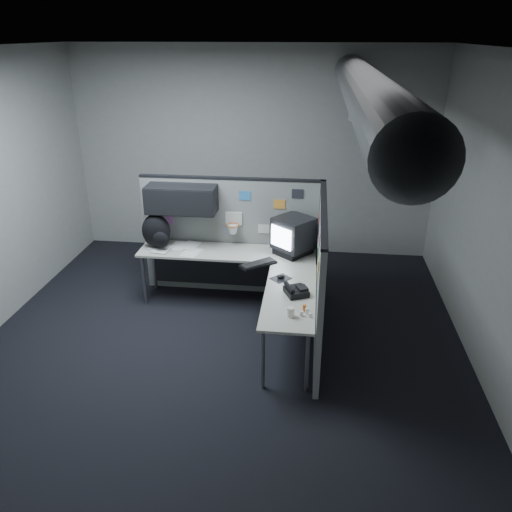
# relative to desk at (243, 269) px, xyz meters

# --- Properties ---
(room) EXTENTS (5.62, 5.62, 3.22)m
(room) POSITION_rel_desk_xyz_m (0.41, -0.70, 1.48)
(room) COLOR black
(room) RESTS_ON ground
(partition_back) EXTENTS (2.44, 0.42, 1.63)m
(partition_back) POSITION_rel_desk_xyz_m (-0.40, 0.53, 0.38)
(partition_back) COLOR gray
(partition_back) RESTS_ON ground
(partition_right) EXTENTS (0.07, 2.23, 1.63)m
(partition_right) POSITION_rel_desk_xyz_m (0.95, -0.49, 0.21)
(partition_right) COLOR gray
(partition_right) RESTS_ON ground
(desk) EXTENTS (2.31, 2.11, 0.73)m
(desk) POSITION_rel_desk_xyz_m (0.00, 0.00, 0.00)
(desk) COLOR #B3B0A1
(desk) RESTS_ON ground
(monitor) EXTENTS (0.60, 0.60, 0.48)m
(monitor) POSITION_rel_desk_xyz_m (0.61, 0.31, 0.37)
(monitor) COLOR black
(monitor) RESTS_ON desk
(keyboard) EXTENTS (0.46, 0.42, 0.04)m
(keyboard) POSITION_rel_desk_xyz_m (0.21, -0.11, 0.14)
(keyboard) COLOR black
(keyboard) RESTS_ON desk
(mouse) EXTENTS (0.27, 0.27, 0.05)m
(mouse) POSITION_rel_desk_xyz_m (0.51, -0.43, 0.13)
(mouse) COLOR black
(mouse) RESTS_ON desk
(phone) EXTENTS (0.30, 0.31, 0.11)m
(phone) POSITION_rel_desk_xyz_m (0.70, -0.78, 0.16)
(phone) COLOR black
(phone) RESTS_ON desk
(bottles) EXTENTS (0.12, 0.14, 0.07)m
(bottles) POSITION_rel_desk_xyz_m (0.81, -1.19, 0.15)
(bottles) COLOR silver
(bottles) RESTS_ON desk
(cup) EXTENTS (0.09, 0.09, 0.10)m
(cup) POSITION_rel_desk_xyz_m (0.67, -1.26, 0.17)
(cup) COLOR silver
(cup) RESTS_ON desk
(papers) EXTENTS (0.81, 0.61, 0.02)m
(papers) POSITION_rel_desk_xyz_m (-0.98, 0.32, 0.13)
(papers) COLOR white
(papers) RESTS_ON desk
(backpack) EXTENTS (0.44, 0.39, 0.46)m
(backpack) POSITION_rel_desk_xyz_m (-1.17, 0.28, 0.34)
(backpack) COLOR black
(backpack) RESTS_ON desk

